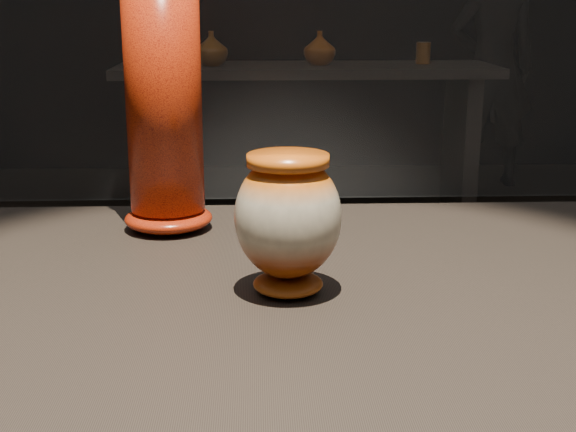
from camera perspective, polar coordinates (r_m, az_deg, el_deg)
name	(u,v)px	position (r m, az deg, el deg)	size (l,w,h in m)	color
main_vase	(288,219)	(0.97, 0.00, -0.18)	(0.16, 0.16, 0.17)	maroon
tall_vase	(164,95)	(1.23, -8.84, 8.50)	(0.17, 0.17, 0.44)	red
back_shelf	(306,115)	(4.35, 1.28, 7.22)	(2.00, 0.60, 0.90)	black
back_vase_left	(211,49)	(4.26, -5.47, 11.77)	(0.17, 0.17, 0.18)	#985416
back_vase_mid	(320,48)	(4.30, 2.26, 11.84)	(0.17, 0.17, 0.18)	maroon
back_vase_right	(423,53)	(4.44, 9.60, 11.36)	(0.08, 0.08, 0.11)	#985416
visitor	(492,67)	(5.58, 14.32, 10.21)	(0.58, 0.38, 1.59)	black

